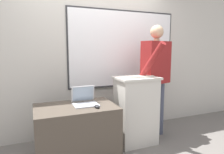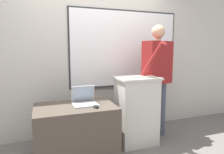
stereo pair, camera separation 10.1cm
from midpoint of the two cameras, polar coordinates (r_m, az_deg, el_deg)
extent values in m
cube|color=beige|center=(3.35, -6.62, 8.03)|extent=(6.40, 0.12, 2.82)
cube|color=#2D2D30|center=(3.47, 2.51, 8.07)|extent=(1.94, 0.02, 1.29)
cube|color=white|center=(3.47, 2.54, 8.07)|extent=(1.89, 0.02, 1.24)
cube|color=#2D2D30|center=(3.51, 2.58, -2.34)|extent=(1.71, 0.04, 0.02)
cube|color=beige|center=(3.03, 5.88, -9.70)|extent=(0.56, 0.42, 0.97)
cube|color=beige|center=(2.92, 6.02, -0.28)|extent=(0.61, 0.46, 0.03)
cube|color=#4C4238|center=(2.69, -11.28, -15.28)|extent=(1.00, 0.67, 0.69)
cylinder|color=#474C60|center=(3.23, 9.65, -9.59)|extent=(0.13, 0.13, 0.87)
cylinder|color=#474C60|center=(3.42, 12.65, -8.69)|extent=(0.13, 0.13, 0.87)
cube|color=maroon|center=(3.18, 11.56, 4.10)|extent=(0.51, 0.34, 0.65)
cylinder|color=tan|center=(3.18, 11.73, 10.34)|extent=(0.09, 0.09, 0.04)
sphere|color=tan|center=(3.19, 11.79, 12.53)|extent=(0.20, 0.20, 0.20)
cylinder|color=maroon|center=(2.83, 10.25, 4.54)|extent=(0.20, 0.45, 0.54)
cylinder|color=maroon|center=(3.39, 14.45, 3.83)|extent=(0.08, 0.08, 0.62)
cube|color=#B7BABF|center=(2.58, -8.59, -7.87)|extent=(0.31, 0.24, 0.01)
cube|color=#B7BABF|center=(2.69, -9.37, -4.75)|extent=(0.30, 0.06, 0.21)
cube|color=#8C9EB2|center=(2.68, -9.33, -4.75)|extent=(0.27, 0.05, 0.19)
cube|color=beige|center=(2.87, 6.89, 0.09)|extent=(0.41, 0.14, 0.02)
ellipsoid|color=black|center=(2.46, -5.51, -8.39)|extent=(0.06, 0.10, 0.03)
camera|label=1|loc=(0.05, -91.07, -0.15)|focal=32.00mm
camera|label=2|loc=(0.05, 88.93, 0.15)|focal=32.00mm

